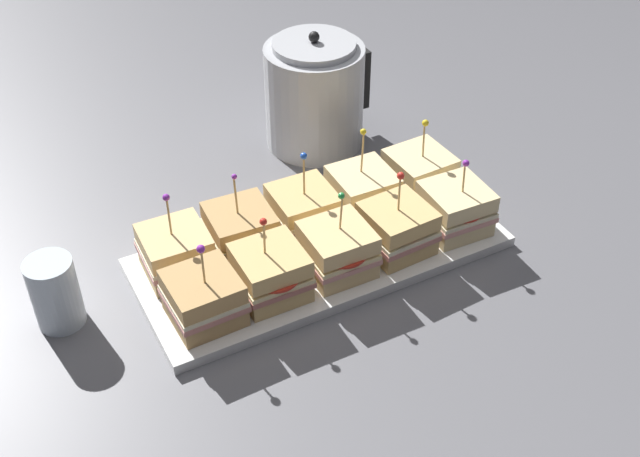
# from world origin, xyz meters

# --- Properties ---
(ground_plane) EXTENTS (6.00, 6.00, 0.00)m
(ground_plane) POSITION_xyz_m (0.00, 0.00, 0.00)
(ground_plane) COLOR slate
(serving_platter) EXTENTS (0.59, 0.25, 0.02)m
(serving_platter) POSITION_xyz_m (0.00, 0.00, 0.01)
(serving_platter) COLOR white
(serving_platter) RESTS_ON ground_plane
(sandwich_front_far_left) EXTENTS (0.10, 0.10, 0.14)m
(sandwich_front_far_left) POSITION_xyz_m (-0.22, -0.06, 0.06)
(sandwich_front_far_left) COLOR tan
(sandwich_front_far_left) RESTS_ON serving_platter
(sandwich_front_left) EXTENTS (0.10, 0.11, 0.14)m
(sandwich_front_left) POSITION_xyz_m (-0.11, -0.06, 0.06)
(sandwich_front_left) COLOR tan
(sandwich_front_left) RESTS_ON serving_platter
(sandwich_front_center) EXTENTS (0.10, 0.11, 0.15)m
(sandwich_front_center) POSITION_xyz_m (0.00, -0.06, 0.06)
(sandwich_front_center) COLOR #DBB77A
(sandwich_front_center) RESTS_ON serving_platter
(sandwich_front_right) EXTENTS (0.11, 0.11, 0.15)m
(sandwich_front_right) POSITION_xyz_m (0.11, -0.06, 0.06)
(sandwich_front_right) COLOR tan
(sandwich_front_right) RESTS_ON serving_platter
(sandwich_front_far_right) EXTENTS (0.11, 0.11, 0.14)m
(sandwich_front_far_right) POSITION_xyz_m (0.22, -0.06, 0.06)
(sandwich_front_far_right) COLOR beige
(sandwich_front_far_right) RESTS_ON serving_platter
(sandwich_back_far_left) EXTENTS (0.11, 0.11, 0.15)m
(sandwich_back_far_left) POSITION_xyz_m (-0.22, 0.06, 0.06)
(sandwich_back_far_left) COLOR #DBB77A
(sandwich_back_far_left) RESTS_ON serving_platter
(sandwich_back_left) EXTENTS (0.11, 0.11, 0.15)m
(sandwich_back_left) POSITION_xyz_m (-0.11, 0.05, 0.06)
(sandwich_back_left) COLOR tan
(sandwich_back_left) RESTS_ON serving_platter
(sandwich_back_center) EXTENTS (0.10, 0.10, 0.15)m
(sandwich_back_center) POSITION_xyz_m (0.00, 0.06, 0.06)
(sandwich_back_center) COLOR tan
(sandwich_back_center) RESTS_ON serving_platter
(sandwich_back_right) EXTENTS (0.11, 0.11, 0.16)m
(sandwich_back_right) POSITION_xyz_m (0.11, 0.05, 0.06)
(sandwich_back_right) COLOR beige
(sandwich_back_right) RESTS_ON serving_platter
(sandwich_back_far_right) EXTENTS (0.11, 0.11, 0.15)m
(sandwich_back_far_right) POSITION_xyz_m (0.22, 0.05, 0.06)
(sandwich_back_far_right) COLOR beige
(sandwich_back_far_right) RESTS_ON serving_platter
(kettle_steel) EXTENTS (0.21, 0.19, 0.23)m
(kettle_steel) POSITION_xyz_m (0.15, 0.31, 0.10)
(kettle_steel) COLOR #B7BABF
(kettle_steel) RESTS_ON ground_plane
(drinking_glass) EXTENTS (0.07, 0.07, 0.11)m
(drinking_glass) POSITION_xyz_m (-0.40, 0.05, 0.06)
(drinking_glass) COLOR silver
(drinking_glass) RESTS_ON ground_plane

